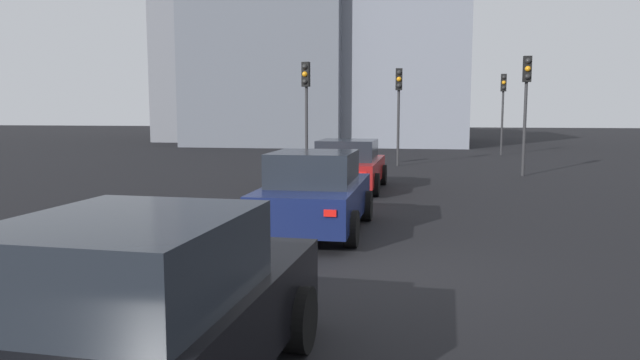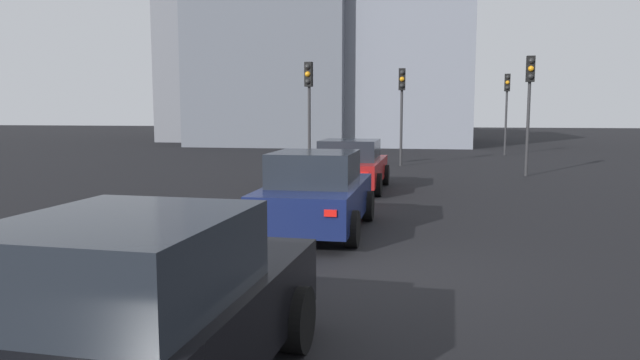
% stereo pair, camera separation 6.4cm
% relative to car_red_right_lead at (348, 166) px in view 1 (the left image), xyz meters
% --- Properties ---
extents(ground_plane, '(160.00, 160.00, 0.20)m').
position_rel_car_red_right_lead_xyz_m(ground_plane, '(-8.56, -1.70, -0.82)').
color(ground_plane, black).
extents(car_red_right_lead, '(4.16, 2.08, 1.48)m').
position_rel_car_red_right_lead_xyz_m(car_red_right_lead, '(0.00, 0.00, 0.00)').
color(car_red_right_lead, maroon).
rests_on(car_red_right_lead, ground_plane).
extents(car_navy_right_second, '(4.04, 1.96, 1.55)m').
position_rel_car_red_right_lead_xyz_m(car_navy_right_second, '(-6.15, -0.16, 0.03)').
color(car_navy_right_second, '#141E4C').
rests_on(car_navy_right_second, ground_plane).
extents(car_black_right_third, '(4.32, 2.10, 1.56)m').
position_rel_car_red_right_lead_xyz_m(car_black_right_third, '(-13.10, -0.13, 0.03)').
color(car_black_right_third, black).
rests_on(car_black_right_third, ground_plane).
extents(traffic_light_near_left, '(0.32, 0.28, 4.24)m').
position_rel_car_red_right_lead_xyz_m(traffic_light_near_left, '(4.70, -5.70, 2.32)').
color(traffic_light_near_left, '#2D2D30').
rests_on(traffic_light_near_left, ground_plane).
extents(traffic_light_near_right, '(0.32, 0.29, 4.25)m').
position_rel_car_red_right_lead_xyz_m(traffic_light_near_right, '(14.96, -6.19, 2.33)').
color(traffic_light_near_right, '#2D2D30').
rests_on(traffic_light_near_right, ground_plane).
extents(traffic_light_far_left, '(0.32, 0.29, 4.09)m').
position_rel_car_red_right_lead_xyz_m(traffic_light_far_left, '(7.83, -1.10, 2.22)').
color(traffic_light_far_left, '#2D2D30').
rests_on(traffic_light_far_left, ground_plane).
extents(traffic_light_far_right, '(0.33, 0.31, 4.12)m').
position_rel_car_red_right_lead_xyz_m(traffic_light_far_right, '(4.39, 2.17, 2.24)').
color(traffic_light_far_right, '#2D2D30').
rests_on(traffic_light_far_right, ground_plane).
extents(building_facade_left, '(15.73, 10.38, 10.22)m').
position_rel_car_red_right_lead_xyz_m(building_facade_left, '(27.55, 0.30, 4.39)').
color(building_facade_left, gray).
rests_on(building_facade_left, ground_plane).
extents(building_facade_center, '(15.19, 10.52, 15.35)m').
position_rel_car_red_right_lead_xyz_m(building_facade_center, '(26.13, 8.30, 6.96)').
color(building_facade_center, slate).
rests_on(building_facade_center, ground_plane).
extents(building_facade_right, '(12.92, 7.62, 17.55)m').
position_rel_car_red_right_lead_xyz_m(building_facade_right, '(30.39, 14.30, 8.06)').
color(building_facade_right, slate).
rests_on(building_facade_right, ground_plane).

